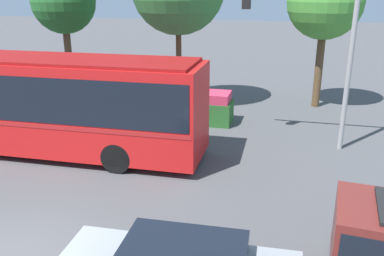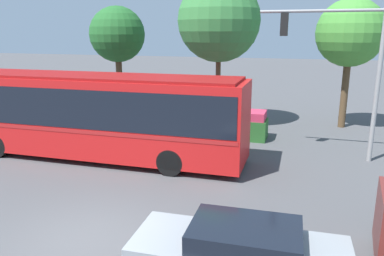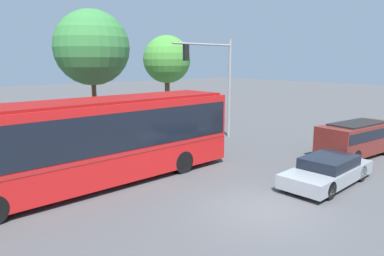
% 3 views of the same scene
% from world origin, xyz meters
% --- Properties ---
extents(ground_plane, '(140.00, 140.00, 0.00)m').
position_xyz_m(ground_plane, '(0.00, 0.00, 0.00)').
color(ground_plane, '#4C4C4F').
extents(city_bus, '(12.23, 2.80, 3.44)m').
position_xyz_m(city_bus, '(-2.99, 5.88, 1.96)').
color(city_bus, red).
rests_on(city_bus, ground).
extents(sedan_foreground, '(4.74, 1.99, 1.14)m').
position_xyz_m(sedan_foreground, '(4.02, -0.19, 0.56)').
color(sedan_foreground, gray).
rests_on(sedan_foreground, ground).
extents(traffic_light_pole, '(4.74, 0.24, 6.29)m').
position_xyz_m(traffic_light_pole, '(6.59, 8.68, 4.11)').
color(traffic_light_pole, gray).
rests_on(traffic_light_pole, ground).
extents(flowering_hedge, '(9.38, 1.32, 1.38)m').
position_xyz_m(flowering_hedge, '(-1.29, 10.57, 0.68)').
color(flowering_hedge, '#286028').
rests_on(flowering_hedge, ground).
extents(street_tree_left, '(3.39, 3.39, 6.65)m').
position_xyz_m(street_tree_left, '(-6.27, 14.12, 4.91)').
color(street_tree_left, brown).
rests_on(street_tree_left, ground).
extents(street_tree_centre, '(4.40, 4.40, 7.89)m').
position_xyz_m(street_tree_centre, '(0.40, 12.90, 5.68)').
color(street_tree_centre, brown).
rests_on(street_tree_centre, ground).
extents(street_tree_right, '(3.53, 3.53, 6.82)m').
position_xyz_m(street_tree_right, '(7.07, 14.44, 5.02)').
color(street_tree_right, brown).
rests_on(street_tree_right, ground).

